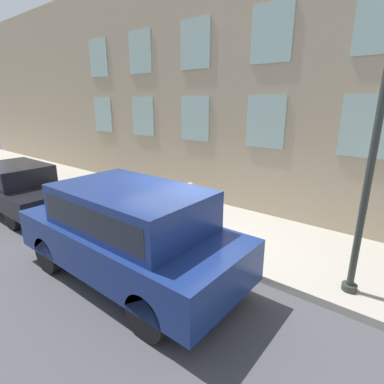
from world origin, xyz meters
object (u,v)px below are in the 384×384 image
fire_hydrant (194,221)px  parked_truck_navy_near (130,228)px  parked_car_charcoal_far (17,185)px  person (190,201)px

fire_hydrant → parked_truck_navy_near: bearing=-178.8°
fire_hydrant → parked_car_charcoal_far: parked_car_charcoal_far is taller
fire_hydrant → person: bearing=52.3°
parked_truck_navy_near → parked_car_charcoal_far: (0.32, 6.00, -0.23)m
parked_truck_navy_near → parked_car_charcoal_far: parked_truck_navy_near is taller
fire_hydrant → person: (0.28, 0.36, 0.38)m
fire_hydrant → person: person is taller
parked_car_charcoal_far → fire_hydrant: bearing=-73.4°
parked_truck_navy_near → fire_hydrant: bearing=1.2°
fire_hydrant → parked_truck_navy_near: size_ratio=0.16×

